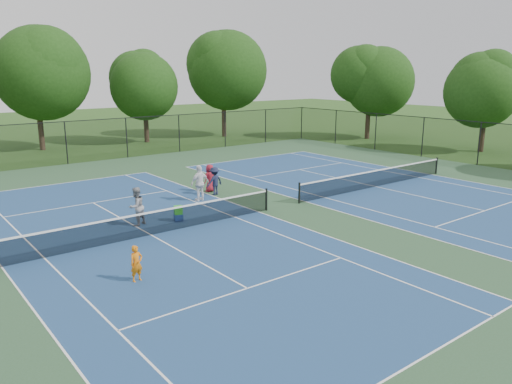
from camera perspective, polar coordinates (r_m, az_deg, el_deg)
ground at (r=24.20m, az=3.12°, el=-1.71°), size 140.00×140.00×0.00m
court_pad at (r=24.20m, az=3.12°, el=-1.70°), size 36.00×36.00×0.01m
tennis_court_left at (r=20.45m, az=-11.90°, el=-4.61°), size 12.00×23.83×1.07m
tennis_court_right at (r=29.14m, az=13.56°, el=0.77°), size 12.00×23.83×1.07m
perimeter_fence at (r=23.83m, az=3.17°, el=2.01°), size 36.08×36.08×3.02m
tree_back_b at (r=45.02m, az=-23.97°, el=12.76°), size 7.60×7.60×10.03m
tree_back_c at (r=47.20m, az=-12.69°, el=12.21°), size 6.00×6.00×8.40m
tree_back_d at (r=50.33m, az=-3.77°, el=14.10°), size 7.80×7.80×10.37m
tree_side_e at (r=49.69m, az=12.90°, el=12.63°), size 6.60×6.60×8.87m
tree_side_f at (r=44.44m, az=24.92°, el=10.93°), size 5.80×5.80×8.12m
child_player at (r=16.08m, az=-13.51°, el=-7.95°), size 0.46×0.34×1.17m
instructor at (r=21.68m, az=-13.52°, el=-1.63°), size 0.99×0.89×1.66m
bystander_a at (r=25.27m, az=-6.43°, el=1.02°), size 1.10×0.53×1.83m
bystander_b at (r=26.44m, az=-4.76°, el=1.26°), size 1.04×0.69×1.50m
bystander_c at (r=27.19m, az=-5.29°, el=1.60°), size 0.84×0.66×1.51m
ball_crate at (r=22.13m, az=-8.85°, el=-2.91°), size 0.44×0.41×0.32m
ball_hopper at (r=22.04m, az=-8.88°, el=-2.05°), size 0.41×0.37×0.37m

